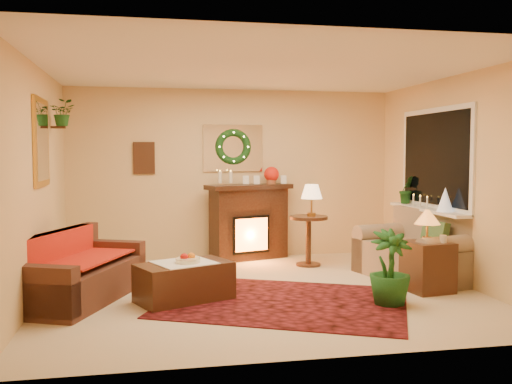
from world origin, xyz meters
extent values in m
plane|color=beige|center=(0.00, 0.00, 0.00)|extent=(5.00, 5.00, 0.00)
plane|color=white|center=(0.00, 0.00, 2.60)|extent=(5.00, 5.00, 0.00)
plane|color=#EFD88C|center=(0.00, 2.25, 1.30)|extent=(5.00, 5.00, 0.00)
plane|color=#EFD88C|center=(0.00, -2.25, 1.30)|extent=(5.00, 5.00, 0.00)
plane|color=#EFD88C|center=(-2.50, 0.00, 1.30)|extent=(4.50, 4.50, 0.00)
plane|color=#EFD88C|center=(2.50, 0.00, 1.30)|extent=(4.50, 4.50, 0.00)
cube|color=#5C121A|center=(0.15, -0.54, 0.01)|extent=(3.15, 2.84, 0.01)
cube|color=#4D3623|center=(-2.04, -0.02, 0.43)|extent=(1.40, 1.92, 0.76)
cube|color=red|center=(-2.08, 0.15, 0.46)|extent=(0.88, 1.42, 0.02)
cube|color=black|center=(0.21, 2.04, 0.55)|extent=(1.23, 0.71, 1.08)
sphere|color=red|center=(0.57, 2.03, 1.30)|extent=(0.23, 0.23, 0.23)
cylinder|color=silver|center=(-0.23, 2.04, 1.26)|extent=(0.06, 0.06, 0.17)
cylinder|color=white|center=(-0.07, 2.03, 1.26)|extent=(0.06, 0.06, 0.17)
cube|color=white|center=(0.00, 2.23, 1.70)|extent=(0.92, 0.02, 0.72)
torus|color=#194719|center=(0.00, 2.19, 1.72)|extent=(0.55, 0.11, 0.55)
cube|color=#381E11|center=(-1.35, 2.23, 1.55)|extent=(0.32, 0.03, 0.48)
cube|color=gold|center=(-2.48, 0.30, 1.75)|extent=(0.03, 0.84, 1.00)
imported|color=#194719|center=(-2.34, 1.05, 1.97)|extent=(0.33, 0.28, 0.36)
cube|color=tan|center=(2.06, 0.28, 0.42)|extent=(1.23, 1.69, 0.88)
cube|color=white|center=(2.48, 0.55, 1.55)|extent=(0.03, 1.86, 1.36)
cube|color=black|center=(2.47, 0.55, 1.55)|extent=(0.02, 1.70, 1.22)
cube|color=white|center=(2.38, 0.55, 0.87)|extent=(0.22, 1.86, 0.04)
cone|color=silver|center=(2.37, 0.07, 1.04)|extent=(0.21, 0.21, 0.31)
imported|color=#173914|center=(2.41, 1.22, 1.08)|extent=(0.29, 0.23, 0.53)
cylinder|color=#4F3015|center=(0.97, 1.37, 0.33)|extent=(0.61, 0.61, 0.72)
cone|color=#FFCB8B|center=(1.00, 1.34, 0.88)|extent=(0.31, 0.31, 0.47)
cube|color=#35210E|center=(1.92, -0.37, 0.27)|extent=(0.54, 0.54, 0.59)
cone|color=#FFA11D|center=(1.90, -0.37, 0.74)|extent=(0.30, 0.30, 0.44)
cube|color=#503822|center=(-0.92, -0.27, 0.21)|extent=(1.14, 0.91, 0.42)
cylinder|color=#EEEEC5|center=(-0.88, -0.30, 0.45)|extent=(0.27, 0.27, 0.06)
imported|color=#205026|center=(1.22, -0.86, 0.45)|extent=(1.50, 1.50, 2.42)
camera|label=1|loc=(-1.32, -6.49, 1.64)|focal=40.00mm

